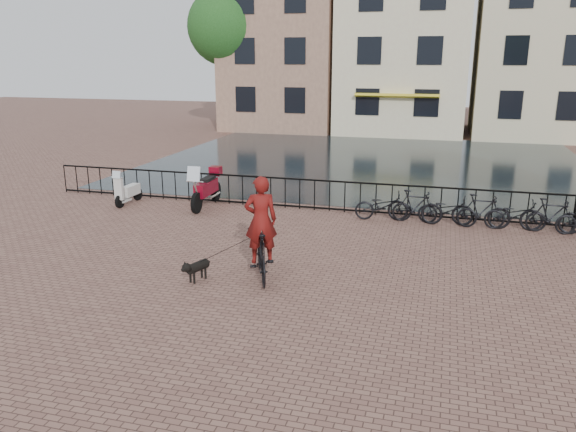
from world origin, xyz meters
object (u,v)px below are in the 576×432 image
(motorcycle, at_px, (206,184))
(scooter, at_px, (128,185))
(cyclist, at_px, (261,234))
(dog, at_px, (198,269))

(motorcycle, distance_m, scooter, 2.75)
(motorcycle, bearing_deg, cyclist, -57.11)
(cyclist, bearing_deg, motorcycle, -78.21)
(cyclist, height_order, dog, cyclist)
(cyclist, relative_size, dog, 3.31)
(cyclist, xyz_separation_m, motorcycle, (-3.75, 5.51, -0.26))
(dog, bearing_deg, scooter, 152.10)
(scooter, bearing_deg, cyclist, -36.60)
(motorcycle, bearing_deg, scooter, -173.76)
(cyclist, distance_m, motorcycle, 6.67)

